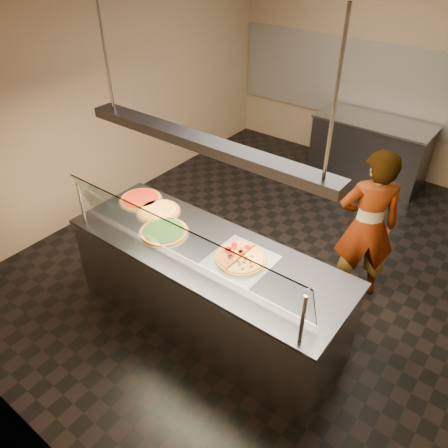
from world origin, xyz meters
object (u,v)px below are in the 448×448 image
Objects in this scene: perforated_tray at (241,260)px; pizza_tomato at (141,199)px; pizza_cheese at (159,211)px; sneeze_guard at (178,241)px; serving_counter at (207,287)px; half_pizza_pepperoni at (231,253)px; half_pizza_sausage at (251,263)px; prep_table at (369,150)px; heat_lamp_housing at (203,143)px; worker at (367,226)px; pizza_spinach at (164,232)px; pizza_spatula at (163,217)px.

pizza_tomato is (-1.40, 0.16, 0.01)m from perforated_tray.
sneeze_guard is at bearing -34.39° from pizza_cheese.
pizza_tomato is (-1.06, 0.22, 0.48)m from serving_counter.
half_pizza_pepperoni is 0.99m from pizza_cheese.
perforated_tray is at bearing -0.71° from half_pizza_pepperoni.
half_pizza_sausage is 0.26× the size of prep_table.
worker is at bearing 54.41° from heat_lamp_housing.
serving_counter is 0.67m from pizza_spinach.
half_pizza_pepperoni is at bearing -87.08° from prep_table.
pizza_cheese reaches higher than prep_table.
perforated_tray is (0.34, 0.40, -0.29)m from sneeze_guard.
sneeze_guard is 0.82m from pizza_spatula.
half_pizza_pepperoni is 0.87m from pizza_spatula.
prep_table is at bearing 92.92° from half_pizza_pepperoni.
pizza_spatula is at bearing 177.38° from perforated_tray.
pizza_tomato is (-1.06, 0.56, -0.28)m from sneeze_guard.
serving_counter is at bearing -172.75° from half_pizza_sausage.
half_pizza_sausage is 1.51m from pizza_tomato.
heat_lamp_housing is (0.00, -0.00, 1.48)m from serving_counter.
pizza_spinach is 0.21× the size of heat_lamp_housing.
sneeze_guard is 5.63× the size of half_pizza_pepperoni.
half_pizza_pepperoni is at bearing -2.85° from pizza_spatula.
worker is at bearing 29.02° from pizza_tomato.
pizza_tomato is 3.79m from prep_table.
serving_counter is 1.69m from worker.
worker is (0.52, 1.29, -0.12)m from half_pizza_sausage.
pizza_spinach is (-0.46, 0.29, -0.28)m from sneeze_guard.
serving_counter is 0.55m from half_pizza_pepperoni.
worker is at bearing 54.41° from serving_counter.
half_pizza_sausage reaches higher than serving_counter.
half_pizza_sausage is at bearing -1.27° from perforated_tray.
perforated_tray is 1.07m from heat_lamp_housing.
pizza_spinach is 3.93m from prep_table.
prep_table is at bearing 82.54° from pizza_spinach.
sneeze_guard is 5.16× the size of pizza_spinach.
pizza_cheese is (-0.29, 0.23, -0.00)m from pizza_spinach.
half_pizza_sausage is 0.91m from pizza_spinach.
half_pizza_sausage reaches higher than pizza_cheese.
perforated_tray is 1.10m from pizza_cheese.
pizza_spatula is (0.43, -0.12, 0.01)m from pizza_tomato.
half_pizza_pepperoni is at bearing -7.12° from pizza_tomato.
pizza_spinach is 1.78× the size of pizza_spatula.
serving_counter is at bearing 90.00° from sneeze_guard.
pizza_cheese is 2.08m from worker.
pizza_spatula is at bearing 136.86° from pizza_spinach.
pizza_spatula reaches higher than pizza_tomato.
serving_counter is 10.08× the size of pizza_spatula.
half_pizza_sausage is at bearing 7.25° from heat_lamp_housing.
pizza_cheese is 0.14m from pizza_spatula.
prep_table is at bearing 89.37° from heat_lamp_housing.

